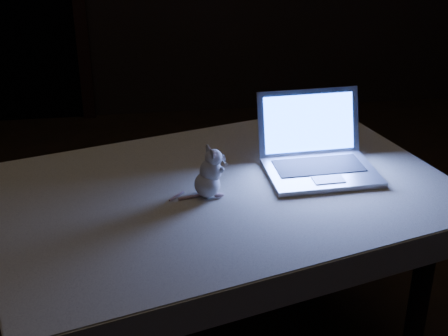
{
  "coord_description": "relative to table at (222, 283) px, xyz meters",
  "views": [
    {
      "loc": [
        -0.26,
        -1.69,
        1.63
      ],
      "look_at": [
        -0.03,
        0.04,
        0.77
      ],
      "focal_mm": 52.0,
      "sensor_mm": 36.0,
      "label": 1
    }
  ],
  "objects": [
    {
      "name": "table",
      "position": [
        0.0,
        0.0,
        0.0
      ],
      "size": [
        1.46,
        1.15,
        0.69
      ],
      "primitive_type": null,
      "rotation": [
        0.0,
        0.0,
        0.28
      ],
      "color": "black",
      "rests_on": "floor"
    },
    {
      "name": "laptop",
      "position": [
        0.33,
        0.05,
        0.47
      ],
      "size": [
        0.36,
        0.32,
        0.23
      ],
      "primitive_type": null,
      "rotation": [
        0.0,
        0.0,
        0.05
      ],
      "color": "#ACACB1",
      "rests_on": "tablecloth"
    },
    {
      "name": "tablecloth",
      "position": [
        -0.0,
        0.04,
        0.3
      ],
      "size": [
        1.49,
        1.09,
        0.1
      ],
      "primitive_type": null,
      "rotation": [
        0.0,
        0.0,
        0.13
      ],
      "color": "beige",
      "rests_on": "table"
    },
    {
      "name": "plush_mouse",
      "position": [
        -0.05,
        -0.04,
        0.43
      ],
      "size": [
        0.12,
        0.12,
        0.16
      ],
      "primitive_type": null,
      "rotation": [
        0.0,
        0.0,
        0.07
      ],
      "color": "silver",
      "rests_on": "tablecloth"
    }
  ]
}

